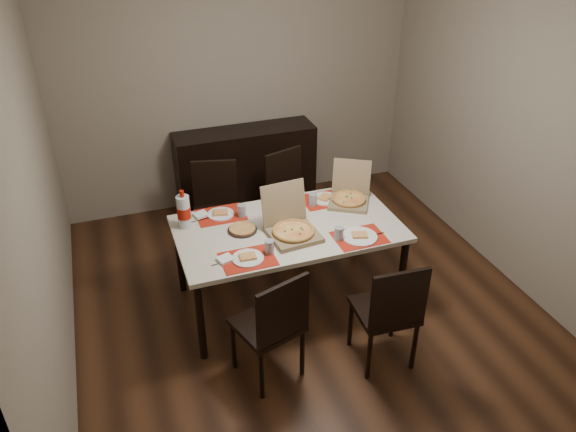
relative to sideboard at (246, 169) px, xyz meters
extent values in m
cube|color=#462715|center=(0.00, -1.78, -0.46)|extent=(3.80, 4.00, 0.02)
cube|color=gray|center=(0.00, 0.23, 0.85)|extent=(3.80, 0.02, 2.60)
cube|color=gray|center=(-1.91, -1.78, 0.85)|extent=(0.02, 4.00, 2.60)
cube|color=gray|center=(1.91, -1.78, 0.85)|extent=(0.02, 4.00, 2.60)
cube|color=black|center=(0.00, 0.00, 0.00)|extent=(1.50, 0.40, 0.90)
cube|color=beige|center=(-0.12, -1.73, 0.28)|extent=(1.80, 1.00, 0.04)
cylinder|color=black|center=(-0.96, -2.17, -0.10)|extent=(0.06, 0.06, 0.71)
cylinder|color=black|center=(0.72, -2.17, -0.10)|extent=(0.06, 0.06, 0.71)
cylinder|color=black|center=(-0.96, -1.29, -0.10)|extent=(0.06, 0.06, 0.71)
cylinder|color=black|center=(0.72, -1.29, -0.10)|extent=(0.06, 0.06, 0.71)
cube|color=black|center=(-0.54, -2.47, 0.00)|extent=(0.53, 0.53, 0.04)
cube|color=black|center=(-0.48, -2.65, 0.25)|extent=(0.41, 0.16, 0.46)
cylinder|color=black|center=(-0.65, -2.70, -0.24)|extent=(0.04, 0.04, 0.43)
cylinder|color=black|center=(-0.31, -2.59, -0.24)|extent=(0.04, 0.04, 0.43)
cylinder|color=black|center=(-0.77, -2.35, -0.24)|extent=(0.04, 0.04, 0.43)
cylinder|color=black|center=(-0.42, -2.24, -0.24)|extent=(0.04, 0.04, 0.43)
cube|color=black|center=(0.32, -2.61, 0.00)|extent=(0.44, 0.44, 0.04)
cube|color=black|center=(0.31, -2.80, 0.25)|extent=(0.42, 0.05, 0.46)
cylinder|color=black|center=(0.13, -2.78, -0.24)|extent=(0.04, 0.04, 0.43)
cylinder|color=black|center=(0.49, -2.80, -0.24)|extent=(0.04, 0.04, 0.43)
cylinder|color=black|center=(0.15, -2.42, -0.24)|extent=(0.04, 0.04, 0.43)
cylinder|color=black|center=(0.51, -2.44, -0.24)|extent=(0.04, 0.04, 0.43)
cube|color=black|center=(-0.54, -0.87, 0.00)|extent=(0.51, 0.51, 0.04)
cube|color=black|center=(-0.49, -0.69, 0.25)|extent=(0.42, 0.13, 0.46)
cylinder|color=black|center=(-0.32, -0.74, -0.24)|extent=(0.04, 0.04, 0.43)
cylinder|color=black|center=(-0.67, -0.66, -0.24)|extent=(0.04, 0.04, 0.43)
cylinder|color=black|center=(-0.40, -1.09, -0.24)|extent=(0.04, 0.04, 0.43)
cylinder|color=black|center=(-0.75, -1.01, -0.24)|extent=(0.04, 0.04, 0.43)
cube|color=black|center=(0.25, -0.88, 0.00)|extent=(0.53, 0.53, 0.04)
cube|color=black|center=(0.19, -0.69, 0.25)|extent=(0.41, 0.15, 0.46)
cylinder|color=black|center=(0.37, -0.65, -0.24)|extent=(0.04, 0.04, 0.43)
cylinder|color=black|center=(0.02, -0.76, -0.24)|extent=(0.04, 0.04, 0.43)
cylinder|color=black|center=(0.47, -0.99, -0.24)|extent=(0.04, 0.04, 0.43)
cylinder|color=black|center=(0.13, -1.10, -0.24)|extent=(0.04, 0.04, 0.43)
cube|color=red|center=(-0.55, -2.07, 0.30)|extent=(0.40, 0.30, 0.00)
cylinder|color=white|center=(-0.55, -2.07, 0.31)|extent=(0.24, 0.24, 0.01)
cube|color=#F3DF79|center=(-0.55, -2.07, 0.33)|extent=(0.13, 0.10, 0.02)
cylinder|color=gray|center=(-0.38, -2.04, 0.36)|extent=(0.07, 0.07, 0.11)
cube|color=#B2B2B7|center=(-0.73, -2.05, 0.30)|extent=(0.20, 0.04, 0.00)
cube|color=white|center=(-0.71, -2.03, 0.31)|extent=(0.13, 0.13, 0.02)
cube|color=red|center=(0.35, -2.07, 0.30)|extent=(0.40, 0.30, 0.00)
cylinder|color=white|center=(0.35, -2.07, 0.31)|extent=(0.28, 0.28, 0.01)
cube|color=#F3DF79|center=(0.35, -2.07, 0.33)|extent=(0.14, 0.12, 0.02)
cylinder|color=gray|center=(0.19, -2.04, 0.36)|extent=(0.07, 0.07, 0.11)
cube|color=#B2B2B7|center=(0.47, -2.09, 0.30)|extent=(0.20, 0.04, 0.00)
cube|color=red|center=(-0.59, -1.38, 0.30)|extent=(0.40, 0.30, 0.00)
cylinder|color=white|center=(-0.59, -1.38, 0.31)|extent=(0.22, 0.22, 0.01)
cube|color=#F3DF79|center=(-0.59, -1.38, 0.33)|extent=(0.14, 0.11, 0.02)
cylinder|color=gray|center=(-0.43, -1.46, 0.36)|extent=(0.07, 0.07, 0.11)
cube|color=#B2B2B7|center=(-0.76, -1.40, 0.30)|extent=(0.20, 0.04, 0.00)
cube|color=white|center=(-0.75, -1.34, 0.31)|extent=(0.13, 0.13, 0.02)
cube|color=red|center=(0.33, -1.42, 0.30)|extent=(0.40, 0.30, 0.00)
cylinder|color=white|center=(0.33, -1.42, 0.31)|extent=(0.24, 0.24, 0.01)
cube|color=#F3DF79|center=(0.33, -1.42, 0.33)|extent=(0.15, 0.14, 0.02)
cylinder|color=gray|center=(0.19, -1.48, 0.36)|extent=(0.07, 0.07, 0.11)
cube|color=#B2B2B7|center=(0.46, -1.38, 0.30)|extent=(0.20, 0.04, 0.00)
cube|color=white|center=(-0.07, -1.85, 0.31)|extent=(0.15, 0.15, 0.02)
cube|color=olive|center=(-0.13, -1.88, 0.32)|extent=(0.40, 0.40, 0.04)
cube|color=olive|center=(-0.15, -1.70, 0.51)|extent=(0.38, 0.12, 0.33)
cylinder|color=#F3DF79|center=(-0.13, -1.88, 0.35)|extent=(0.35, 0.35, 0.02)
cube|color=olive|center=(0.50, -1.55, 0.32)|extent=(0.45, 0.45, 0.03)
cube|color=olive|center=(0.58, -1.41, 0.48)|extent=(0.32, 0.23, 0.30)
cylinder|color=#F3DF79|center=(0.50, -1.55, 0.34)|extent=(0.39, 0.39, 0.02)
cylinder|color=black|center=(-0.49, -1.67, 0.31)|extent=(0.24, 0.24, 0.01)
cylinder|color=#DD9C55|center=(-0.49, -1.67, 0.32)|extent=(0.21, 0.21, 0.02)
imported|color=white|center=(0.02, -1.56, 0.31)|extent=(0.13, 0.13, 0.03)
cylinder|color=silver|center=(-0.90, -1.45, 0.44)|extent=(0.11, 0.11, 0.27)
cylinder|color=#A01407|center=(-0.90, -1.45, 0.43)|extent=(0.11, 0.11, 0.10)
cylinder|color=#A01407|center=(-0.90, -1.45, 0.60)|extent=(0.04, 0.04, 0.05)
camera|label=1|loc=(-1.40, -5.36, 2.70)|focal=35.00mm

